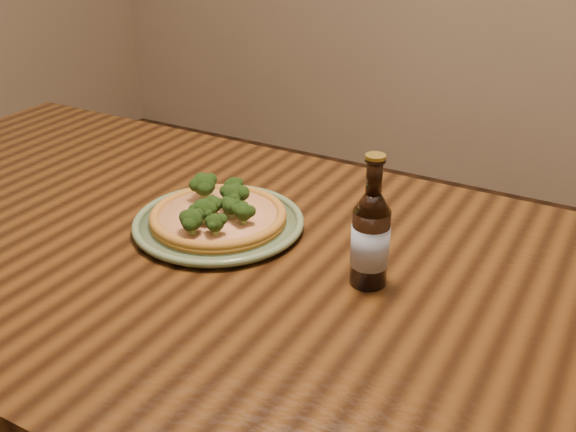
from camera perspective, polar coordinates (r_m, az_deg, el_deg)
The scene contains 4 objects.
table at distance 1.24m, azimuth -9.06°, elevation -5.56°, with size 1.60×0.90×0.75m.
plate at distance 1.21m, azimuth -5.89°, elevation -0.58°, with size 0.31×0.31×0.02m.
pizza at distance 1.20m, azimuth -5.95°, elevation 0.16°, with size 0.24×0.24×0.07m.
beer_bottle at distance 1.02m, azimuth 7.00°, elevation -1.84°, with size 0.06×0.06×0.21m.
Camera 1 is at (0.68, -0.70, 1.32)m, focal length 42.00 mm.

